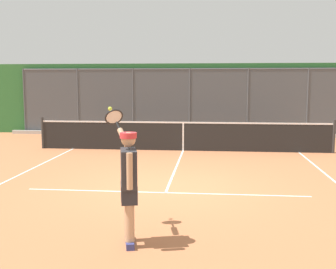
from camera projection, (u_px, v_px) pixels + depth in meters
ground_plane at (168, 187)px, 9.20m from camera, size 60.00×60.00×0.00m
court_line_markings at (164, 196)px, 8.50m from camera, size 7.57×9.83×0.01m
fence_backdrop at (190, 99)px, 18.47m from camera, size 17.53×1.37×3.04m
tennis_net at (183, 136)px, 13.99m from camera, size 9.73×0.09×1.07m
tennis_player at (128, 180)px, 5.88m from camera, size 0.70×1.26×1.89m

